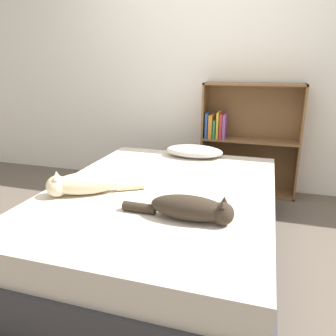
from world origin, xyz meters
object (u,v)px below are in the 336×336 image
Objects in this scene: cat_light at (82,184)px; cat_dark at (192,209)px; pillow at (194,151)px; bed at (162,220)px; bookshelf at (246,138)px.

cat_light reaches higher than cat_dark.
cat_dark reaches higher than pillow.
bed is at bearing 128.26° from cat_dark.
cat_light is at bearing -114.46° from pillow.
pillow is 0.82× the size of cat_dark.
bookshelf reaches higher than pillow.
pillow is at bearing 87.43° from bed.
bookshelf is at bearing 71.18° from bed.
bookshelf is (0.93, 1.61, 0.03)m from cat_light.
bookshelf is (0.43, 0.52, 0.04)m from pillow.
bed is 3.89× the size of pillow.
cat_light reaches higher than pillow.
cat_light is 0.78m from cat_dark.
bookshelf is (0.46, 1.36, 0.34)m from bed.
bed is 0.59m from cat_dark.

